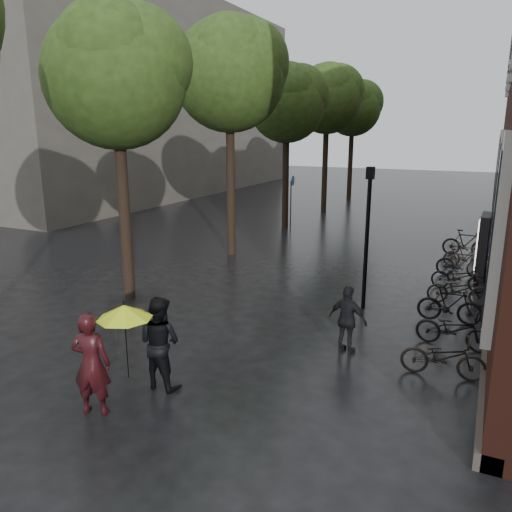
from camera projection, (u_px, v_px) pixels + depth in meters
The scene contains 11 objects.
ground at pixel (38, 490), 6.88m from camera, with size 120.00×120.00×0.00m, color black.
bg_building at pixel (116, 100), 38.80m from camera, with size 16.00×30.00×14.00m, color #47423D.
street_trees at pixel (261, 92), 20.90m from camera, with size 4.33×34.03×8.91m.
person_burgundy at pixel (91, 364), 8.53m from camera, with size 0.68×0.45×1.87m, color black.
person_black at pixel (160, 342), 9.46m from camera, with size 0.88×0.69×1.81m, color black.
lime_umbrella at pixel (124, 312), 8.67m from camera, with size 0.99×0.99×1.46m.
pedestrian_walking at pixel (348, 320), 10.93m from camera, with size 0.91×0.38×1.55m, color black.
parked_bicycles at pixel (458, 283), 14.56m from camera, with size 1.98×11.35×1.04m.
ad_lightbox at pixel (483, 246), 16.47m from camera, with size 0.32×1.42×2.13m.
lamp_post at pixel (368, 225), 13.28m from camera, with size 0.20×0.20×3.88m.
cycle_sign at pixel (292, 194), 24.29m from camera, with size 0.14×0.48×2.64m.
Camera 1 is at (5.24, -4.01, 4.83)m, focal length 35.00 mm.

